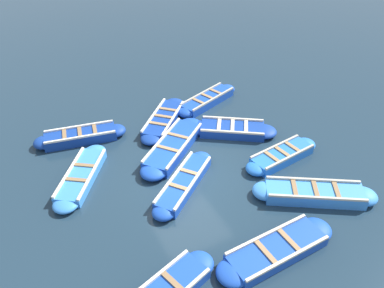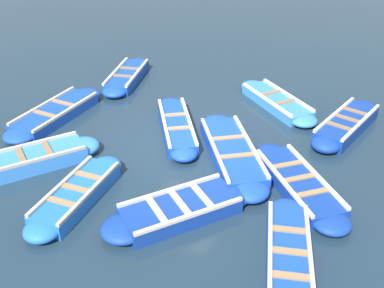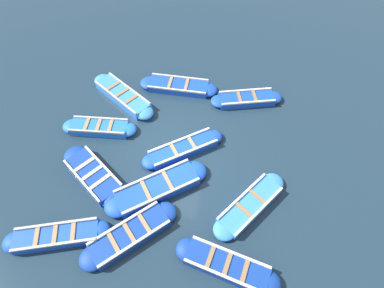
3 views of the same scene
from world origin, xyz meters
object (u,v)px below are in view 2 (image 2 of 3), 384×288
(boat_bow_out, at_px, (346,125))
(boat_outer_left, at_px, (56,113))
(boat_centre, at_px, (77,195))
(boat_drifting, at_px, (277,102))
(boat_far_corner, at_px, (180,210))
(boat_mid_row, at_px, (177,127))
(boat_alongside, at_px, (298,184))
(boat_inner_gap, at_px, (127,77))
(boat_end_of_row, at_px, (289,259))
(boat_near_quay, at_px, (232,153))
(boat_outer_right, at_px, (22,162))

(boat_bow_out, relative_size, boat_outer_left, 0.93)
(boat_centre, distance_m, boat_drifting, 6.90)
(boat_centre, height_order, boat_far_corner, boat_centre)
(boat_outer_left, bearing_deg, boat_mid_row, 16.38)
(boat_mid_row, height_order, boat_alongside, boat_mid_row)
(boat_bow_out, xyz_separation_m, boat_far_corner, (-2.21, -5.35, -0.02))
(boat_inner_gap, relative_size, boat_mid_row, 1.06)
(boat_far_corner, height_order, boat_outer_left, boat_far_corner)
(boat_inner_gap, xyz_separation_m, boat_mid_row, (3.30, -2.21, 0.00))
(boat_end_of_row, bearing_deg, boat_centre, -175.01)
(boat_mid_row, bearing_deg, boat_near_quay, -15.41)
(boat_inner_gap, relative_size, boat_near_quay, 0.92)
(boat_near_quay, bearing_deg, boat_bow_out, 52.63)
(boat_outer_right, distance_m, boat_alongside, 6.55)
(boat_outer_right, xyz_separation_m, boat_outer_left, (-1.16, 2.35, -0.03))
(boat_drifting, xyz_separation_m, boat_outer_left, (-5.37, -3.87, 0.01))
(boat_bow_out, bearing_deg, boat_drifting, 166.67)
(boat_end_of_row, height_order, boat_outer_right, boat_outer_right)
(boat_bow_out, height_order, boat_alongside, boat_bow_out)
(boat_outer_right, bearing_deg, boat_outer_left, 116.41)
(boat_mid_row, distance_m, boat_drifting, 3.41)
(boat_drifting, distance_m, boat_alongside, 4.24)
(boat_drifting, bearing_deg, boat_end_of_row, -68.36)
(boat_inner_gap, height_order, boat_near_quay, boat_near_quay)
(boat_centre, bearing_deg, boat_end_of_row, 4.99)
(boat_inner_gap, xyz_separation_m, boat_alongside, (7.06, -3.16, -0.00))
(boat_mid_row, height_order, boat_near_quay, boat_near_quay)
(boat_mid_row, xyz_separation_m, boat_outer_right, (-2.33, -3.37, 0.03))
(boat_centre, xyz_separation_m, boat_far_corner, (2.22, 0.66, -0.00))
(boat_end_of_row, distance_m, boat_outer_right, 6.64)
(boat_inner_gap, distance_m, boat_outer_left, 3.24)
(boat_outer_right, relative_size, boat_near_quay, 1.01)
(boat_bow_out, height_order, boat_near_quay, boat_bow_out)
(boat_drifting, bearing_deg, boat_far_corner, -89.95)
(boat_inner_gap, bearing_deg, boat_outer_left, -93.45)
(boat_far_corner, xyz_separation_m, boat_outer_left, (-5.38, 2.01, -0.01))
(boat_far_corner, bearing_deg, boat_mid_row, 121.86)
(boat_centre, relative_size, boat_bow_out, 0.92)
(boat_outer_right, xyz_separation_m, boat_near_quay, (4.24, 2.84, -0.01))
(boat_end_of_row, xyz_separation_m, boat_inner_gap, (-7.61, 5.50, -0.02))
(boat_far_corner, distance_m, boat_outer_left, 5.74)
(boat_inner_gap, xyz_separation_m, boat_near_quay, (5.21, -2.74, 0.02))
(boat_inner_gap, distance_m, boat_drifting, 5.22)
(boat_outer_right, xyz_separation_m, boat_drifting, (4.21, 6.22, -0.04))
(boat_near_quay, bearing_deg, boat_end_of_row, -49.05)
(boat_near_quay, xyz_separation_m, boat_outer_left, (-5.41, -0.50, -0.03))
(boat_bow_out, bearing_deg, boat_outer_right, -138.44)
(boat_mid_row, relative_size, boat_outer_right, 0.86)
(boat_far_corner, bearing_deg, boat_alongside, 48.02)
(boat_outer_left, bearing_deg, boat_outer_right, -63.59)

